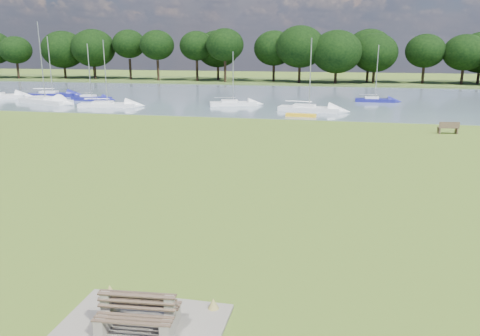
% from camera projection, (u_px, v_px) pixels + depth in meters
% --- Properties ---
extents(ground, '(220.00, 220.00, 0.00)m').
position_uv_depth(ground, '(246.00, 181.00, 25.12)').
color(ground, olive).
extents(river, '(220.00, 40.00, 0.10)m').
position_uv_depth(river, '(304.00, 98.00, 64.89)').
color(river, slate).
rests_on(river, ground).
extents(far_bank, '(220.00, 20.00, 0.40)m').
position_uv_depth(far_bank, '(315.00, 82.00, 93.30)').
color(far_bank, '#4C6626').
rests_on(far_bank, ground).
extents(concrete_pad, '(4.20, 3.20, 0.10)m').
position_uv_depth(concrete_pad, '(139.00, 330.00, 11.84)').
color(concrete_pad, gray).
rests_on(concrete_pad, ground).
extents(bench_pair, '(2.07, 1.33, 1.07)m').
position_uv_depth(bench_pair, '(138.00, 313.00, 11.72)').
color(bench_pair, gray).
rests_on(bench_pair, concrete_pad).
extents(riverbank_bench, '(1.71, 0.76, 1.02)m').
position_uv_depth(riverbank_bench, '(448.00, 128.00, 38.42)').
color(riverbank_bench, brown).
rests_on(riverbank_bench, ground).
extents(kayak, '(3.14, 0.95, 0.31)m').
position_uv_depth(kayak, '(301.00, 115.00, 47.59)').
color(kayak, yellow).
rests_on(kayak, river).
extents(tree_line, '(131.86, 8.84, 10.71)m').
position_uv_depth(tree_line, '(291.00, 50.00, 88.80)').
color(tree_line, black).
rests_on(tree_line, far_bank).
extents(sailboat_2, '(8.21, 4.79, 9.84)m').
position_uv_depth(sailboat_2, '(45.00, 99.00, 58.74)').
color(sailboat_2, white).
rests_on(sailboat_2, river).
extents(sailboat_3, '(5.22, 1.56, 7.27)m').
position_uv_depth(sailboat_3, '(91.00, 97.00, 61.62)').
color(sailboat_3, navy).
rests_on(sailboat_3, river).
extents(sailboat_4, '(6.88, 2.82, 7.81)m').
position_uv_depth(sailboat_4, '(308.00, 107.00, 51.43)').
color(sailboat_4, white).
rests_on(sailboat_4, river).
extents(sailboat_5, '(4.91, 1.39, 7.11)m').
position_uv_depth(sailboat_5, '(375.00, 99.00, 60.00)').
color(sailboat_5, navy).
rests_on(sailboat_5, river).
extents(sailboat_7, '(5.76, 3.22, 6.34)m').
position_uv_depth(sailboat_7, '(233.00, 102.00, 56.27)').
color(sailboat_7, white).
rests_on(sailboat_7, river).
extents(sailboat_8, '(6.86, 3.41, 8.27)m').
position_uv_depth(sailboat_8, '(52.00, 93.00, 66.32)').
color(sailboat_8, navy).
rests_on(sailboat_8, river).
extents(sailboat_9, '(6.84, 3.27, 7.66)m').
position_uv_depth(sailboat_9, '(107.00, 104.00, 55.13)').
color(sailboat_9, white).
rests_on(sailboat_9, river).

